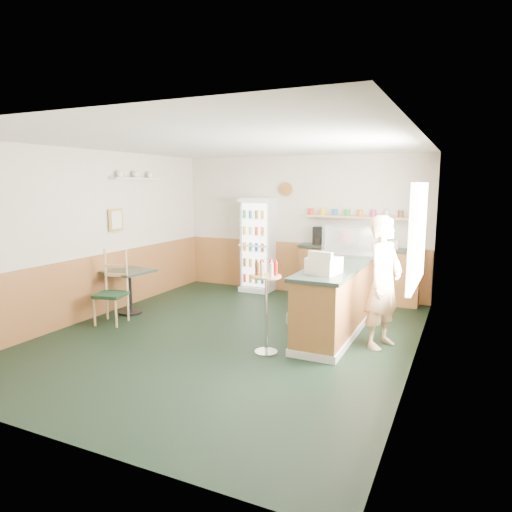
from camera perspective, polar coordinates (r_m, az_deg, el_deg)
The scene contains 13 objects.
ground at distance 6.66m, azimuth -3.36°, elevation -9.92°, with size 6.00×6.00×0.00m, color black.
room_envelope at distance 7.08m, azimuth -2.28°, elevation 3.87°, with size 5.04×6.02×2.72m.
service_counter at distance 7.02m, azimuth 10.66°, elevation -5.14°, with size 0.68×3.01×1.01m.
back_counter at distance 8.68m, azimuth 12.50°, elevation -1.87°, with size 2.24×0.42×1.69m.
drinks_fridge at distance 9.19m, azimuth 0.26°, elevation 1.42°, with size 0.62×0.53×1.88m.
display_case at distance 7.37m, azimuth 11.84°, elevation 1.76°, with size 0.86×0.45×0.49m.
cash_register at distance 5.96m, azimuth 8.48°, elevation -1.17°, with size 0.37×0.39×0.21m, color #EEE3C5.
shopkeeper at distance 6.23m, azimuth 15.66°, elevation -3.19°, with size 0.59×0.42×1.76m, color tan.
condiment_stand at distance 5.79m, azimuth 1.29°, elevation -4.88°, with size 0.38×0.38×1.19m.
newspaper_rack at distance 7.12m, azimuth 7.90°, elevation -4.70°, with size 0.09×0.42×0.50m.
cafe_table at distance 7.89m, azimuth -15.57°, elevation -3.29°, with size 0.76×0.76×0.74m.
cafe_chair at distance 7.48m, azimuth -17.28°, elevation -3.44°, with size 0.51×0.51×1.15m.
dog_doorstop at distance 6.92m, azimuth 4.70°, elevation -7.94°, with size 0.25×0.33×0.30m.
Camera 1 is at (3.01, -5.53, 2.17)m, focal length 32.00 mm.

